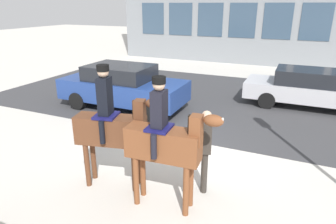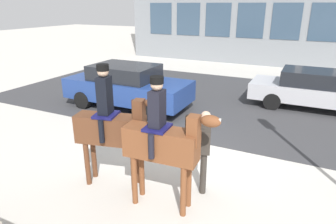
% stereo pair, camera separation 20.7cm
% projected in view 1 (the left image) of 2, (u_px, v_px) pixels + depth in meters
% --- Properties ---
extents(ground_plane, '(80.00, 80.00, 0.00)m').
position_uv_depth(ground_plane, '(182.00, 148.00, 8.15)').
color(ground_plane, beige).
extents(road_surface, '(18.94, 8.50, 0.01)m').
position_uv_depth(road_surface, '(224.00, 100.00, 12.23)').
color(road_surface, '#38383A').
rests_on(road_surface, ground_plane).
extents(mounted_horse_lead, '(1.86, 0.76, 2.61)m').
position_uv_depth(mounted_horse_lead, '(112.00, 126.00, 6.07)').
color(mounted_horse_lead, '#59331E').
rests_on(mounted_horse_lead, ground_plane).
extents(mounted_horse_companion, '(1.85, 0.65, 2.55)m').
position_uv_depth(mounted_horse_companion, '(165.00, 141.00, 5.40)').
color(mounted_horse_companion, brown).
rests_on(mounted_horse_companion, ground_plane).
extents(pedestrian_bystander, '(0.80, 0.63, 1.77)m').
position_uv_depth(pedestrian_bystander, '(205.00, 145.00, 5.97)').
color(pedestrian_bystander, '#332D28').
rests_on(pedestrian_bystander, ground_plane).
extents(street_car_near_lane, '(4.67, 2.02, 1.60)m').
position_uv_depth(street_car_near_lane, '(123.00, 86.00, 11.13)').
color(street_car_near_lane, navy).
rests_on(street_car_near_lane, ground_plane).
extents(street_car_far_lane, '(4.80, 1.85, 1.43)m').
position_uv_depth(street_car_far_lane, '(311.00, 88.00, 11.17)').
color(street_car_far_lane, '#B7B7BC').
rests_on(street_car_far_lane, ground_plane).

